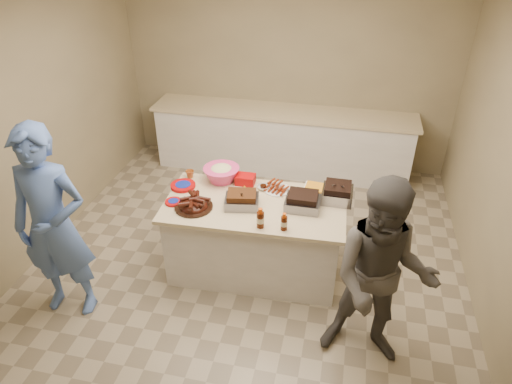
% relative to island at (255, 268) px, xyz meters
% --- Properties ---
extents(room, '(4.50, 5.00, 2.70)m').
position_rel_island_xyz_m(room, '(-0.09, -0.01, 0.00)').
color(room, '#91835F').
rests_on(room, ground).
extents(back_counter, '(3.60, 0.64, 0.90)m').
position_rel_island_xyz_m(back_counter, '(-0.09, 2.19, 0.45)').
color(back_counter, silver).
rests_on(back_counter, ground).
extents(island, '(1.77, 0.98, 0.82)m').
position_rel_island_xyz_m(island, '(0.00, 0.00, 0.00)').
color(island, silver).
rests_on(island, ground).
extents(rib_platter, '(0.44, 0.44, 0.15)m').
position_rel_island_xyz_m(rib_platter, '(-0.55, -0.19, 0.82)').
color(rib_platter, '#3B130B').
rests_on(rib_platter, island).
extents(pulled_pork_tray, '(0.35, 0.29, 0.10)m').
position_rel_island_xyz_m(pulled_pork_tray, '(-0.11, -0.07, 0.82)').
color(pulled_pork_tray, '#47230F').
rests_on(pulled_pork_tray, island).
extents(brisket_tray, '(0.32, 0.27, 0.10)m').
position_rel_island_xyz_m(brisket_tray, '(0.46, 0.03, 0.82)').
color(brisket_tray, black).
rests_on(brisket_tray, island).
extents(roasting_pan, '(0.29, 0.29, 0.12)m').
position_rel_island_xyz_m(roasting_pan, '(0.77, 0.24, 0.82)').
color(roasting_pan, gray).
rests_on(roasting_pan, island).
extents(coleslaw_bowl, '(0.39, 0.39, 0.26)m').
position_rel_island_xyz_m(coleslaw_bowl, '(-0.43, 0.35, 0.82)').
color(coleslaw_bowl, '#D93775').
rests_on(coleslaw_bowl, island).
extents(sausage_plate, '(0.34, 0.34, 0.04)m').
position_rel_island_xyz_m(sausage_plate, '(0.17, 0.28, 0.82)').
color(sausage_plate, silver).
rests_on(sausage_plate, island).
extents(mac_cheese_dish, '(0.31, 0.24, 0.08)m').
position_rel_island_xyz_m(mac_cheese_dish, '(0.58, 0.31, 0.82)').
color(mac_cheese_dish, orange).
rests_on(mac_cheese_dish, island).
extents(bbq_bottle_a, '(0.07, 0.07, 0.20)m').
position_rel_island_xyz_m(bbq_bottle_a, '(0.13, -0.36, 0.82)').
color(bbq_bottle_a, '#391204').
rests_on(bbq_bottle_a, island).
extents(bbq_bottle_b, '(0.06, 0.06, 0.17)m').
position_rel_island_xyz_m(bbq_bottle_b, '(0.34, -0.35, 0.82)').
color(bbq_bottle_b, '#391204').
rests_on(bbq_bottle_b, island).
extents(mustard_bottle, '(0.04, 0.04, 0.12)m').
position_rel_island_xyz_m(mustard_bottle, '(-0.13, 0.12, 0.82)').
color(mustard_bottle, '#E8B211').
rests_on(mustard_bottle, island).
extents(sauce_bowl, '(0.13, 0.04, 0.12)m').
position_rel_island_xyz_m(sauce_bowl, '(0.03, 0.28, 0.82)').
color(sauce_bowl, silver).
rests_on(sauce_bowl, island).
extents(plate_stack_large, '(0.26, 0.26, 0.03)m').
position_rel_island_xyz_m(plate_stack_large, '(-0.78, 0.14, 0.82)').
color(plate_stack_large, '#9D0506').
rests_on(plate_stack_large, island).
extents(plate_stack_small, '(0.17, 0.17, 0.02)m').
position_rel_island_xyz_m(plate_stack_small, '(-0.77, -0.16, 0.82)').
color(plate_stack_small, '#9D0506').
rests_on(plate_stack_small, island).
extents(plastic_cup, '(0.09, 0.09, 0.09)m').
position_rel_island_xyz_m(plastic_cup, '(-0.77, 0.33, 0.82)').
color(plastic_cup, '#964B1A').
rests_on(plastic_cup, island).
extents(basket_stack, '(0.19, 0.15, 0.10)m').
position_rel_island_xyz_m(basket_stack, '(-0.18, 0.34, 0.82)').
color(basket_stack, '#9D0506').
rests_on(basket_stack, island).
extents(guest_blue, '(0.86, 1.92, 0.44)m').
position_rel_island_xyz_m(guest_blue, '(-1.58, -0.86, 0.00)').
color(guest_blue, '#5072BF').
rests_on(guest_blue, ground).
extents(guest_gray, '(0.86, 1.71, 0.64)m').
position_rel_island_xyz_m(guest_gray, '(1.17, -0.83, 0.00)').
color(guest_gray, '#524F4A').
rests_on(guest_gray, ground).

